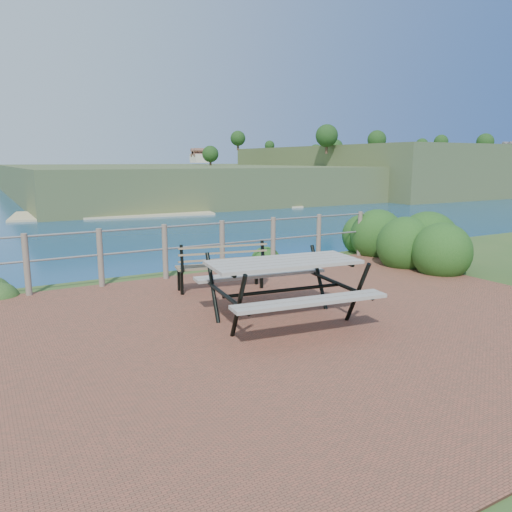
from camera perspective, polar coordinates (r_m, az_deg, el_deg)
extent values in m
cube|color=brown|center=(6.35, 0.08, -8.88)|extent=(10.00, 7.00, 0.12)
cylinder|color=#6B5B4C|center=(8.72, -24.74, -0.89)|extent=(0.10, 0.10, 1.00)
cylinder|color=#6B5B4C|center=(8.88, -17.36, -0.19)|extent=(0.10, 0.10, 1.00)
cylinder|color=#6B5B4C|center=(9.19, -10.35, 0.49)|extent=(0.10, 0.10, 1.00)
cylinder|color=#6B5B4C|center=(9.62, -3.88, 1.11)|extent=(0.10, 0.10, 1.00)
cylinder|color=#6B5B4C|center=(10.16, 1.96, 1.65)|extent=(0.10, 0.10, 1.00)
cylinder|color=#6B5B4C|center=(10.80, 7.17, 2.12)|extent=(0.10, 0.10, 1.00)
cylinder|color=#6B5B4C|center=(11.53, 11.76, 2.53)|extent=(0.10, 0.10, 1.00)
cylinder|color=slate|center=(9.12, -10.45, 3.27)|extent=(9.40, 0.04, 0.04)
cylinder|color=slate|center=(9.18, -10.36, 0.80)|extent=(9.40, 0.04, 0.04)
cube|color=#44592C|center=(258.48, 3.97, 9.03)|extent=(260.00, 180.00, 12.00)
cube|color=#44592C|center=(268.15, 19.80, 9.35)|extent=(160.00, 120.00, 20.00)
cube|color=beige|center=(186.61, 15.98, 6.18)|extent=(209.53, 114.73, 0.50)
cube|color=gray|center=(6.56, 3.17, -0.70)|extent=(2.06, 1.06, 0.04)
cube|color=gray|center=(6.64, 3.14, -3.49)|extent=(2.00, 0.54, 0.04)
cube|color=gray|center=(6.64, 3.14, -3.49)|extent=(2.00, 0.54, 0.04)
cylinder|color=black|center=(6.65, 3.13, -3.94)|extent=(1.69, 0.27, 0.05)
cube|color=brown|center=(8.32, -4.09, -1.12)|extent=(1.51, 0.65, 0.03)
cube|color=brown|center=(8.27, -4.12, 0.62)|extent=(1.46, 0.40, 0.33)
cube|color=black|center=(8.37, -4.08, -2.46)|extent=(0.06, 0.06, 0.40)
cube|color=black|center=(8.37, -4.08, -2.46)|extent=(0.06, 0.06, 0.40)
cube|color=black|center=(8.37, -4.08, -2.46)|extent=(0.06, 0.06, 0.40)
cube|color=black|center=(8.37, -4.08, -2.46)|extent=(0.06, 0.06, 0.40)
ellipsoid|color=#1B4A16|center=(10.71, 19.39, -1.32)|extent=(1.50, 1.50, 2.12)
ellipsoid|color=#1B4A16|center=(12.05, 11.85, 0.38)|extent=(1.24, 1.24, 1.77)
ellipsoid|color=#1B4A16|center=(10.90, 1.11, -0.49)|extent=(0.72, 0.72, 0.45)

